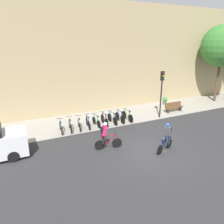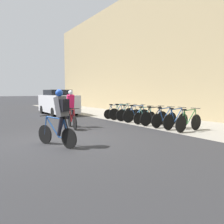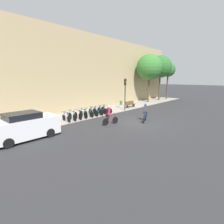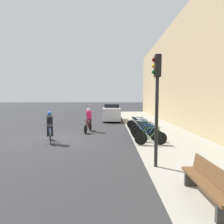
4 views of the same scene
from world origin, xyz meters
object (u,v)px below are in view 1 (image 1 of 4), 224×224
Objects in this scene: cyclist_pink at (105,135)px; parked_bike_5 at (104,120)px; parked_bike_2 at (79,124)px; traffic_light_pole at (162,86)px; parked_bike_8 at (127,116)px; parked_bike_7 at (120,117)px; parked_bike_0 at (61,127)px; cyclist_grey at (167,136)px; bench at (174,107)px; parked_bike_6 at (112,119)px; parked_bike_3 at (88,122)px; parked_bike_4 at (96,121)px; potted_plant at (165,100)px; parked_bike_1 at (70,125)px.

cyclist_pink reaches higher than parked_bike_5.
parked_bike_2 is 0.41× the size of traffic_light_pole.
traffic_light_pole reaches higher than parked_bike_5.
cyclist_pink is at bearing -134.26° from parked_bike_8.
parked_bike_2 is at bearing -179.99° from parked_bike_7.
parked_bike_0 is at bearing -179.99° from parked_bike_8.
cyclist_grey is 5.53m from parked_bike_7.
bench is at bearing 46.06° from cyclist_grey.
parked_bike_3 is at bearing 179.98° from parked_bike_6.
parked_bike_4 reaches higher than potted_plant.
parked_bike_8 is 5.11m from bench.
parked_bike_5 is 8.45m from potted_plant.
cyclist_grey is 0.44× the size of traffic_light_pole.
parked_bike_0 is at bearing -167.39° from potted_plant.
traffic_light_pole is (7.79, -0.48, 2.32)m from parked_bike_1.
traffic_light_pole reaches higher than cyclist_grey.
cyclist_grey reaches higher than parked_bike_5.
parked_bike_5 reaches higher than parked_bike_6.
bench is (2.14, 0.72, -2.26)m from traffic_light_pole.
parked_bike_7 is at bearing 0.01° from parked_bike_1.
traffic_light_pole reaches higher than parked_bike_0.
parked_bike_8 is 0.94× the size of bench.
parked_bike_7 reaches higher than potted_plant.
cyclist_grey is 7.07m from parked_bike_1.
parked_bike_4 is 0.95× the size of parked_bike_7.
parked_bike_0 is 2.05× the size of potted_plant.
potted_plant is at bearing 12.61° from parked_bike_0.
parked_bike_1 is 2.07m from parked_bike_4.
cyclist_pink is 0.44× the size of traffic_light_pole.
traffic_light_pole reaches higher than parked_bike_1.
cyclist_pink is 3.83m from parked_bike_3.
parked_bike_1 is 4.14m from parked_bike_7.
parked_bike_2 is at bearing -165.74° from potted_plant.
parked_bike_2 is at bearing 179.99° from parked_bike_6.
cyclist_pink is at bearing -153.56° from traffic_light_pole.
traffic_light_pole is at bearing -134.70° from potted_plant.
parked_bike_1 is at bearing 179.98° from parked_bike_4.
parked_bike_7 is at bearing 0.00° from parked_bike_3.
parked_bike_8 is 2.23× the size of potted_plant.
bench is 2.39× the size of potted_plant.
cyclist_grey is at bearing -55.99° from parked_bike_2.
cyclist_grey reaches higher than parked_bike_2.
cyclist_grey is 1.06× the size of parked_bike_7.
cyclist_pink is 1.06× the size of parked_bike_7.
parked_bike_0 is 0.94× the size of parked_bike_1.
parked_bike_3 is at bearing 179.96° from parked_bike_5.
parked_bike_7 reaches higher than bench.
traffic_light_pole is at bearing -7.47° from parked_bike_7.
parked_bike_1 reaches higher than parked_bike_8.
bench is at bearing 1.31° from parked_bike_0.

